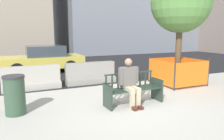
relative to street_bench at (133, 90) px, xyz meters
The scene contains 10 objects.
ground_plane 0.49m from the street_bench, 116.03° to the right, with size 200.00×200.00×0.00m, color #B7B2A8.
street_asphalt 8.45m from the street_bench, 90.87° to the left, with size 120.00×12.00×0.01m, color black.
street_bench is the anchor object (origin of this frame).
seated_person 0.34m from the street_bench, 157.55° to the right, with size 0.58×0.73×1.31m.
jersey_barrier_centre 3.02m from the street_bench, 95.08° to the left, with size 2.00×0.69×0.84m.
jersey_barrier_left 3.87m from the street_bench, 130.33° to the left, with size 2.02×0.74×0.84m.
street_tree 4.16m from the street_bench, 27.11° to the left, with size 2.25×2.25×4.25m.
construction_fence 3.16m from the street_bench, 27.11° to the left, with size 1.64×1.64×1.06m.
car_taxi_near 6.61m from the street_bench, 104.60° to the left, with size 4.01×1.94×1.36m.
trash_bin 3.11m from the street_bench, behind, with size 0.52×0.52×0.98m.
Camera 1 is at (-2.88, -4.96, 2.02)m, focal length 35.00 mm.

